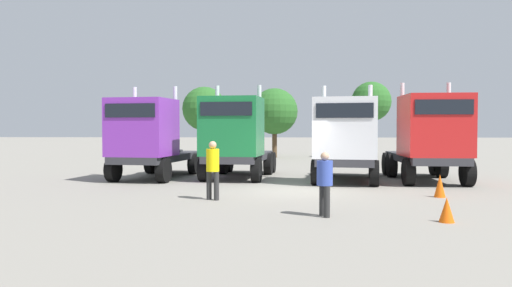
{
  "coord_description": "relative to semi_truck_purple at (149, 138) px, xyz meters",
  "views": [
    {
      "loc": [
        -0.48,
        -17.61,
        2.22
      ],
      "look_at": [
        -1.58,
        4.4,
        1.54
      ],
      "focal_mm": 35.13,
      "sensor_mm": 36.0,
      "label": 1
    }
  ],
  "objects": [
    {
      "name": "ground",
      "position": [
        6.13,
        -3.61,
        -1.78
      ],
      "size": [
        200.0,
        200.0,
        0.0
      ],
      "primitive_type": "plane",
      "color": "gray"
    },
    {
      "name": "semi_truck_purple",
      "position": [
        0.0,
        0.0,
        0.0
      ],
      "size": [
        3.42,
        6.48,
        4.04
      ],
      "rotation": [
        0.0,
        0.0,
        -1.72
      ],
      "color": "#333338",
      "rests_on": "ground"
    },
    {
      "name": "semi_truck_green",
      "position": [
        3.68,
        0.26,
        0.04
      ],
      "size": [
        3.18,
        6.04,
        4.11
      ],
      "rotation": [
        0.0,
        0.0,
        -1.69
      ],
      "color": "#333338",
      "rests_on": "ground"
    },
    {
      "name": "semi_truck_white",
      "position": [
        8.28,
        -0.87,
        -0.01
      ],
      "size": [
        3.42,
        6.03,
        3.99
      ],
      "rotation": [
        0.0,
        0.0,
        -1.74
      ],
      "color": "#333338",
      "rests_on": "ground"
    },
    {
      "name": "semi_truck_red",
      "position": [
        11.66,
        -0.77,
        0.09
      ],
      "size": [
        2.71,
        5.81,
        4.12
      ],
      "rotation": [
        0.0,
        0.0,
        -1.6
      ],
      "color": "#333338",
      "rests_on": "ground"
    },
    {
      "name": "visitor_in_hivis",
      "position": [
        3.55,
        -5.93,
        -0.72
      ],
      "size": [
        0.54,
        0.54,
        1.82
      ],
      "rotation": [
        0.0,
        0.0,
        4.22
      ],
      "color": "#2C2C2C",
      "rests_on": "ground"
    },
    {
      "name": "visitor_with_camera",
      "position": [
        6.74,
        -8.68,
        -0.85
      ],
      "size": [
        0.5,
        0.5,
        1.62
      ],
      "rotation": [
        0.0,
        0.0,
        0.31
      ],
      "color": "#2B2B2B",
      "rests_on": "ground"
    },
    {
      "name": "traffic_cone_near",
      "position": [
        9.55,
        -9.3,
        -1.48
      ],
      "size": [
        0.36,
        0.36,
        0.59
      ],
      "primitive_type": "cone",
      "color": "#F2590C",
      "rests_on": "ground"
    },
    {
      "name": "traffic_cone_mid",
      "position": [
        10.74,
        -4.98,
        -1.41
      ],
      "size": [
        0.36,
        0.36,
        0.73
      ],
      "primitive_type": "cone",
      "color": "#F2590C",
      "rests_on": "ground"
    },
    {
      "name": "oak_far_left",
      "position": [
        -0.62,
        19.5,
        2.0
      ],
      "size": [
        3.6,
        3.6,
        5.6
      ],
      "color": "#4C3823",
      "rests_on": "ground"
    },
    {
      "name": "oak_far_centre",
      "position": [
        5.17,
        16.28,
        1.67
      ],
      "size": [
        3.46,
        3.46,
        5.2
      ],
      "color": "#4C3823",
      "rests_on": "ground"
    },
    {
      "name": "oak_far_right",
      "position": [
        12.23,
        15.72,
        2.33
      ],
      "size": [
        2.89,
        2.89,
        5.6
      ],
      "color": "#4C3823",
      "rests_on": "ground"
    }
  ]
}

